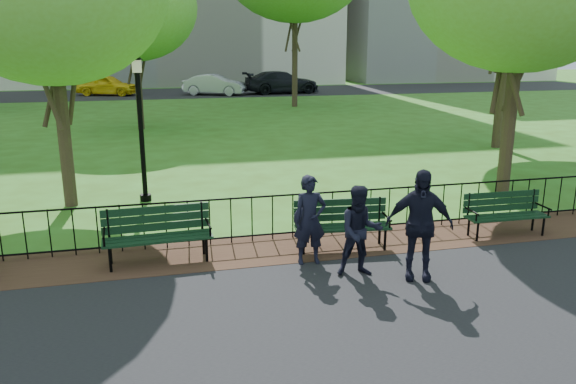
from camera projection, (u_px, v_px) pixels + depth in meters
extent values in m
plane|color=#345917|center=(358.00, 275.00, 9.21)|extent=(120.00, 120.00, 0.00)
cube|color=#321F14|center=(330.00, 244.00, 10.62)|extent=(60.00, 1.60, 0.01)
cube|color=black|center=(193.00, 93.00, 42.06)|extent=(70.00, 9.00, 0.01)
cylinder|color=black|center=(323.00, 193.00, 10.86)|extent=(24.00, 0.04, 0.04)
cylinder|color=black|center=(322.00, 230.00, 11.06)|extent=(24.00, 0.04, 0.04)
cylinder|color=black|center=(322.00, 214.00, 10.97)|extent=(0.02, 0.02, 0.90)
cube|color=black|center=(343.00, 227.00, 10.23)|extent=(1.78, 0.64, 0.04)
cube|color=black|center=(340.00, 206.00, 10.38)|extent=(1.73, 0.22, 0.43)
cylinder|color=black|center=(304.00, 244.00, 10.02)|extent=(0.05, 0.05, 0.43)
cylinder|color=black|center=(385.00, 240.00, 10.22)|extent=(0.05, 0.05, 0.43)
cylinder|color=black|center=(301.00, 237.00, 10.35)|extent=(0.05, 0.05, 0.43)
cylinder|color=black|center=(380.00, 234.00, 10.55)|extent=(0.05, 0.05, 0.43)
cylinder|color=black|center=(298.00, 220.00, 10.08)|extent=(0.09, 0.54, 0.04)
cylinder|color=black|center=(387.00, 216.00, 10.29)|extent=(0.09, 0.54, 0.04)
ellipsoid|color=black|center=(305.00, 218.00, 9.98)|extent=(0.42, 0.32, 0.44)
cube|color=black|center=(158.00, 238.00, 9.58)|extent=(1.86, 0.59, 0.04)
cube|color=black|center=(156.00, 214.00, 9.73)|extent=(1.84, 0.13, 0.46)
cylinder|color=black|center=(110.00, 260.00, 9.25)|extent=(0.05, 0.05, 0.46)
cylinder|color=black|center=(207.00, 250.00, 9.69)|extent=(0.05, 0.05, 0.46)
cylinder|color=black|center=(110.00, 252.00, 9.59)|extent=(0.05, 0.05, 0.46)
cylinder|color=black|center=(204.00, 243.00, 10.03)|extent=(0.05, 0.05, 0.46)
cylinder|color=black|center=(104.00, 233.00, 9.29)|extent=(0.07, 0.57, 0.04)
cylinder|color=black|center=(208.00, 224.00, 9.77)|extent=(0.07, 0.57, 0.04)
cube|color=black|center=(507.00, 217.00, 10.94)|extent=(1.65, 0.48, 0.04)
cube|color=black|center=(502.00, 198.00, 11.08)|extent=(1.64, 0.07, 0.41)
cylinder|color=black|center=(478.00, 232.00, 10.69)|extent=(0.05, 0.05, 0.41)
cylinder|color=black|center=(543.00, 227.00, 10.99)|extent=(0.05, 0.05, 0.41)
cylinder|color=black|center=(469.00, 226.00, 11.00)|extent=(0.05, 0.05, 0.41)
cylinder|color=black|center=(533.00, 222.00, 11.30)|extent=(0.05, 0.05, 0.41)
cylinder|color=black|center=(472.00, 211.00, 10.74)|extent=(0.05, 0.51, 0.04)
cylinder|color=black|center=(543.00, 206.00, 11.06)|extent=(0.05, 0.51, 0.04)
cylinder|color=black|center=(146.00, 198.00, 13.52)|extent=(0.27, 0.27, 0.15)
cylinder|color=black|center=(142.00, 137.00, 13.14)|extent=(0.12, 0.12, 3.08)
cube|color=beige|center=(137.00, 66.00, 12.71)|extent=(0.21, 0.21, 0.29)
cone|color=black|center=(136.00, 57.00, 12.66)|extent=(0.31, 0.31, 0.12)
cylinder|color=#2D2116|center=(65.00, 142.00, 12.75)|extent=(0.30, 0.30, 3.01)
cylinder|color=#2D2116|center=(508.00, 128.00, 13.98)|extent=(0.34, 0.34, 3.24)
cylinder|color=#2D2116|center=(501.00, 88.00, 19.82)|extent=(0.31, 0.31, 4.28)
cylinder|color=#2D2116|center=(139.00, 93.00, 24.24)|extent=(0.30, 0.30, 3.16)
ellipsoid|color=#629E2F|center=(133.00, 6.00, 23.32)|extent=(5.32, 5.32, 4.52)
cylinder|color=#2D2116|center=(295.00, 62.00, 32.56)|extent=(0.33, 0.33, 5.15)
imported|color=black|center=(310.00, 220.00, 9.51)|extent=(0.57, 0.39, 1.55)
imported|color=black|center=(360.00, 231.00, 9.02)|extent=(0.78, 0.48, 1.50)
imported|color=black|center=(419.00, 225.00, 8.87)|extent=(1.14, 0.77, 1.80)
imported|color=yellow|center=(107.00, 85.00, 39.78)|extent=(4.66, 3.13, 1.47)
imported|color=#A7AAAF|center=(215.00, 85.00, 40.07)|extent=(4.69, 3.24, 1.47)
imported|color=black|center=(282.00, 82.00, 41.38)|extent=(5.73, 2.73, 1.61)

